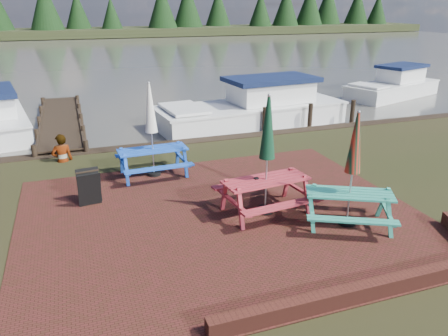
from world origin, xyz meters
TOP-DOWN VIEW (x-y plane):
  - ground at (0.00, 0.00)m, footprint 120.00×120.00m
  - paving at (0.00, 1.00)m, footprint 9.00×7.50m
  - brick_wall at (2.15, -2.42)m, footprint 6.21×1.79m
  - water at (0.00, 37.00)m, footprint 120.00×60.00m
  - far_treeline at (0.00, 66.00)m, footprint 120.00×10.00m
  - picnic_table_teal at (2.49, -0.26)m, footprint 2.39×2.31m
  - picnic_table_red at (1.03, 0.91)m, footprint 2.17×1.98m
  - picnic_table_blue at (-0.99, 4.12)m, footprint 1.97×1.77m
  - chalkboard at (-2.82, 2.72)m, footprint 0.56×0.57m
  - jetty at (-3.50, 11.28)m, footprint 1.76×9.08m
  - boat_near at (4.22, 9.02)m, footprint 8.17×3.49m
  - boat_far at (13.75, 11.93)m, footprint 6.36×3.89m
  - person at (-3.45, 6.26)m, footprint 0.69×0.50m

SIDE VIEW (x-z plane):
  - ground at x=0.00m, z-range 0.00..0.00m
  - water at x=0.00m, z-range -0.01..0.01m
  - paving at x=0.00m, z-range 0.00..0.02m
  - jetty at x=-3.50m, z-range -0.39..0.61m
  - brick_wall at x=2.15m, z-range 0.00..0.30m
  - boat_far at x=13.75m, z-range -0.57..1.30m
  - boat_near at x=4.22m, z-range -0.63..1.52m
  - chalkboard at x=-2.82m, z-range 0.01..0.89m
  - person at x=-3.45m, z-range 0.00..1.73m
  - picnic_table_teal at x=2.49m, z-range -0.38..2.18m
  - picnic_table_blue at x=-0.99m, z-range -0.40..2.25m
  - picnic_table_red at x=1.03m, z-range -0.42..2.36m
  - far_treeline at x=0.00m, z-range -0.77..7.33m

